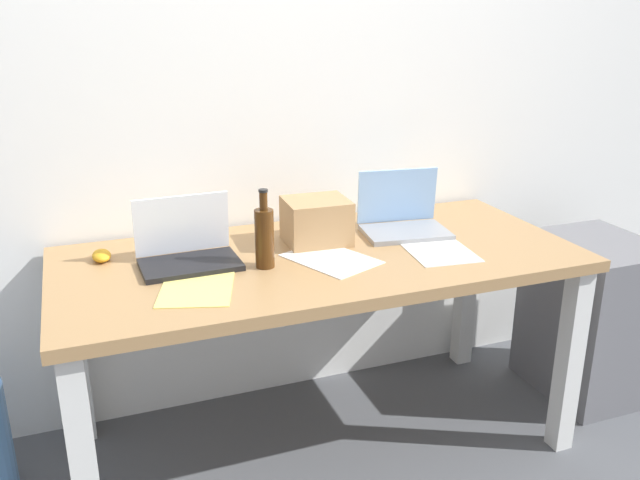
{
  "coord_description": "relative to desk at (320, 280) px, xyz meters",
  "views": [
    {
      "loc": [
        -0.75,
        -1.99,
        1.54
      ],
      "look_at": [
        0.0,
        0.0,
        0.8
      ],
      "focal_mm": 37.65,
      "sensor_mm": 36.0,
      "label": 1
    }
  ],
  "objects": [
    {
      "name": "filing_cabinet",
      "position": [
        1.19,
        -0.04,
        -0.32
      ],
      "size": [
        0.4,
        0.48,
        0.66
      ],
      "primitive_type": "cube",
      "color": "slate",
      "rests_on": "ground"
    },
    {
      "name": "cardboard_box",
      "position": [
        0.03,
        0.12,
        0.17
      ],
      "size": [
        0.23,
        0.2,
        0.16
      ],
      "primitive_type": "cube",
      "rotation": [
        0.0,
        0.0,
        -0.05
      ],
      "color": "tan",
      "rests_on": "desk"
    },
    {
      "name": "laptop_right",
      "position": [
        0.37,
        0.12,
        0.14
      ],
      "size": [
        0.33,
        0.26,
        0.22
      ],
      "color": "gray",
      "rests_on": "desk"
    },
    {
      "name": "paper_sheet_front_right",
      "position": [
        0.39,
        -0.11,
        0.1
      ],
      "size": [
        0.24,
        0.32,
        0.0
      ],
      "primitive_type": "cube",
      "rotation": [
        0.0,
        0.0,
        -0.11
      ],
      "color": "white",
      "rests_on": "desk"
    },
    {
      "name": "paper_sheet_center",
      "position": [
        0.02,
        -0.06,
        0.1
      ],
      "size": [
        0.31,
        0.35,
        0.0
      ],
      "primitive_type": "cube",
      "rotation": [
        0.0,
        0.0,
        0.4
      ],
      "color": "white",
      "rests_on": "desk"
    },
    {
      "name": "desk",
      "position": [
        0.0,
        0.0,
        0.0
      ],
      "size": [
        1.75,
        0.79,
        0.75
      ],
      "color": "#A37A4C",
      "rests_on": "ground"
    },
    {
      "name": "paper_sheet_front_left",
      "position": [
        -0.44,
        -0.14,
        0.1
      ],
      "size": [
        0.29,
        0.34,
        0.0
      ],
      "primitive_type": "cube",
      "rotation": [
        0.0,
        0.0,
        -0.3
      ],
      "color": "#F4E06B",
      "rests_on": "desk"
    },
    {
      "name": "laptop_left",
      "position": [
        -0.43,
        0.07,
        0.14
      ],
      "size": [
        0.32,
        0.22,
        0.21
      ],
      "color": "black",
      "rests_on": "desk"
    },
    {
      "name": "beer_bottle",
      "position": [
        -0.21,
        -0.05,
        0.2
      ],
      "size": [
        0.06,
        0.06,
        0.26
      ],
      "color": "#47280F",
      "rests_on": "desk"
    },
    {
      "name": "computer_mouse",
      "position": [
        -0.7,
        0.2,
        0.11
      ],
      "size": [
        0.06,
        0.1,
        0.03
      ],
      "primitive_type": "ellipsoid",
      "rotation": [
        0.0,
        0.0,
        -0.01
      ],
      "color": "gold",
      "rests_on": "desk"
    },
    {
      "name": "back_wall",
      "position": [
        0.0,
        0.46,
        0.65
      ],
      "size": [
        5.2,
        0.08,
        2.6
      ],
      "primitive_type": "cube",
      "color": "white",
      "rests_on": "ground"
    },
    {
      "name": "ground_plane",
      "position": [
        0.0,
        0.0,
        -0.65
      ],
      "size": [
        8.0,
        8.0,
        0.0
      ],
      "primitive_type": "plane",
      "color": "#515459"
    }
  ]
}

